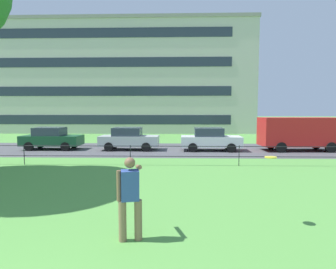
% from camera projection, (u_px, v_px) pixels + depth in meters
% --- Properties ---
extents(street_strip, '(80.00, 7.38, 0.01)m').
position_uv_depth(street_strip, '(144.00, 149.00, 19.76)').
color(street_strip, '#4C4C51').
rests_on(street_strip, ground).
extents(park_fence, '(31.96, 0.04, 1.00)m').
position_uv_depth(park_fence, '(130.00, 152.00, 13.89)').
color(park_fence, black).
rests_on(park_fence, ground).
extents(person_thrower, '(0.51, 0.83, 1.72)m').
position_uv_depth(person_thrower, '(130.00, 196.00, 5.75)').
color(person_thrower, '#846B4C').
rests_on(person_thrower, ground).
extents(frisbee, '(0.33, 0.33, 0.03)m').
position_uv_depth(frisbee, '(271.00, 157.00, 6.50)').
color(frisbee, yellow).
extents(car_dark_green_center, '(4.00, 1.82, 1.54)m').
position_uv_depth(car_dark_green_center, '(52.00, 138.00, 19.67)').
color(car_dark_green_center, '#194C2D').
rests_on(car_dark_green_center, ground).
extents(car_silver_right, '(4.02, 1.86, 1.54)m').
position_uv_depth(car_silver_right, '(129.00, 139.00, 19.42)').
color(car_silver_right, '#B7BABF').
rests_on(car_silver_right, ground).
extents(car_white_far_right, '(4.04, 1.90, 1.54)m').
position_uv_depth(car_white_far_right, '(210.00, 139.00, 19.03)').
color(car_white_far_right, silver).
rests_on(car_white_far_right, ground).
extents(panel_van_left, '(5.05, 2.20, 2.24)m').
position_uv_depth(panel_van_left, '(299.00, 132.00, 19.00)').
color(panel_van_left, red).
rests_on(panel_van_left, ground).
extents(apartment_building_background, '(38.61, 12.43, 13.76)m').
position_uv_depth(apartment_building_background, '(106.00, 81.00, 39.05)').
color(apartment_building_background, beige).
rests_on(apartment_building_background, ground).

